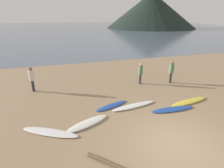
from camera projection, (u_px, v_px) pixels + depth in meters
name	position (u px, v px, depth m)	size (l,w,h in m)	color
ground_plane	(107.00, 74.00, 16.14)	(120.00, 120.00, 0.20)	#997C5B
ocean_water	(65.00, 29.00, 64.18)	(140.00, 100.00, 0.01)	slate
headland_hill	(151.00, 10.00, 65.60)	(31.63, 31.63, 11.98)	black
surfboard_0	(50.00, 132.00, 7.89)	(2.61, 0.53, 0.09)	white
surfboard_1	(88.00, 123.00, 8.54)	(2.20, 0.60, 0.10)	silver
surfboard_2	(112.00, 106.00, 10.19)	(2.05, 0.49, 0.07)	#1E479E
surfboard_3	(134.00, 106.00, 10.15)	(2.69, 0.47, 0.09)	white
surfboard_4	(173.00, 109.00, 9.81)	(2.44, 0.53, 0.08)	#1E479E
surfboard_5	(189.00, 102.00, 10.65)	(2.62, 0.53, 0.09)	yellow
person_0	(171.00, 70.00, 13.37)	(0.34, 0.34, 1.67)	#2D2D38
person_1	(140.00, 72.00, 13.21)	(0.31, 0.31, 1.54)	#2D2D38
person_2	(32.00, 77.00, 11.85)	(0.33, 0.33, 1.65)	#2D2D38
driftwood_log	(114.00, 165.00, 6.16)	(0.13, 0.13, 2.12)	brown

